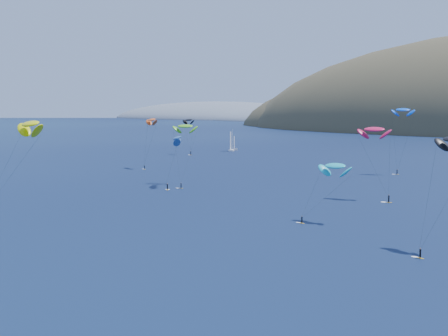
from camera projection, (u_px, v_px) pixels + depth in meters
headland at (232, 121)px, 964.59m from camera, size 460.00×250.00×60.00m
sailboat at (232, 149)px, 335.48m from camera, size 9.90×9.48×11.85m
kitesurfer_1 at (152, 120)px, 248.25m from camera, size 8.36×8.84×21.57m
kitesurfer_2 at (30, 124)px, 142.85m from camera, size 11.56×13.23×24.48m
kitesurfer_3 at (185, 126)px, 202.19m from camera, size 11.22×14.14×20.91m
kitesurfer_4 at (403, 110)px, 227.66m from camera, size 8.73×6.65×25.91m
kitesurfer_5 at (335, 166)px, 138.06m from camera, size 9.91×8.76×14.78m
kitesurfer_9 at (374, 129)px, 170.15m from camera, size 11.54×7.38×21.59m
kitesurfer_10 at (177, 138)px, 195.07m from camera, size 8.28×13.45×17.73m
kitesurfer_12 at (189, 120)px, 313.96m from camera, size 8.52×6.12×19.47m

